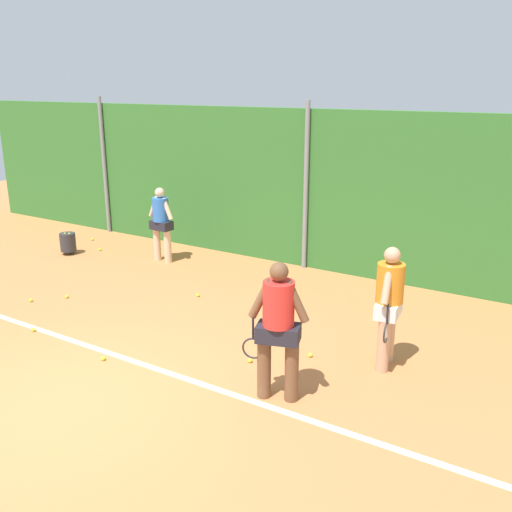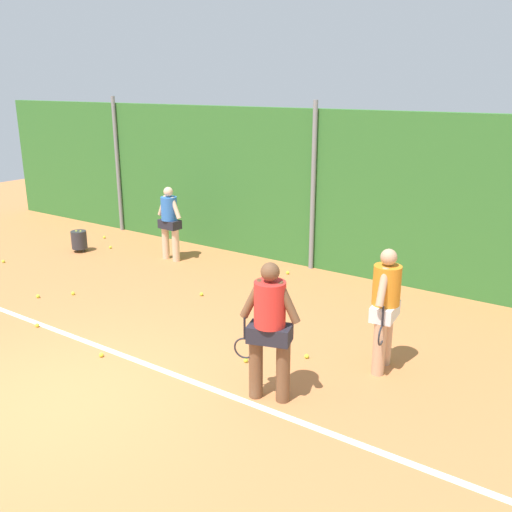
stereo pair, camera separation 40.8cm
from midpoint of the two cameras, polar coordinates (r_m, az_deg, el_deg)
name	(u,v)px [view 1 (the left image)]	position (r m, az deg, el deg)	size (l,w,h in m)	color
ground_plane	(170,345)	(8.83, -10.04, -8.89)	(31.23, 31.23, 0.00)	#C67542
hedge_fence_backdrop	(309,190)	(11.99, 4.45, 6.65)	(20.30, 0.25, 3.33)	#33702D
fence_post_left	(104,166)	(15.41, -15.80, 8.72)	(0.10, 0.10, 3.51)	gray
fence_post_center	(306,187)	(11.82, 4.06, 6.95)	(0.10, 0.10, 3.51)	gray
court_baseline_paint	(139,363)	(8.40, -13.12, -10.49)	(14.84, 0.10, 0.01)	white
player_foreground_near	(278,324)	(6.92, 0.55, -6.94)	(0.78, 0.46, 1.81)	brown
player_midcourt	(389,301)	(7.88, 11.83, -4.51)	(0.37, 0.80, 1.75)	tan
player_backcourt_far	(161,220)	(12.63, -10.48, 3.55)	(0.70, 0.36, 1.66)	beige
ball_hopper	(68,242)	(13.87, -19.27, 1.34)	(0.36, 0.36, 0.51)	#2D2D33
tennis_ball_0	(92,239)	(14.95, -16.96, 1.63)	(0.07, 0.07, 0.07)	#CCDB33
tennis_ball_4	(31,300)	(11.19, -22.75, -4.14)	(0.07, 0.07, 0.07)	#CCDB33
tennis_ball_5	(282,272)	(11.81, 1.62, -1.66)	(0.07, 0.07, 0.07)	#CCDB33
tennis_ball_6	(103,358)	(8.59, -16.52, -9.89)	(0.07, 0.07, 0.07)	#CCDB33
tennis_ball_8	(198,295)	(10.63, -7.00, -3.95)	(0.07, 0.07, 0.07)	#CCDB33
tennis_ball_9	(34,330)	(9.89, -22.66, -6.89)	(0.07, 0.07, 0.07)	#CCDB33
tennis_ball_10	(100,249)	(13.99, -16.31, 0.65)	(0.07, 0.07, 0.07)	#CCDB33
tennis_ball_11	(250,360)	(8.20, -2.05, -10.51)	(0.07, 0.07, 0.07)	#CCDB33
tennis_ball_12	(310,355)	(8.36, 4.08, -9.96)	(0.07, 0.07, 0.07)	#CCDB33
tennis_ball_13	(67,297)	(11.13, -19.57, -3.88)	(0.07, 0.07, 0.07)	#CCDB33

